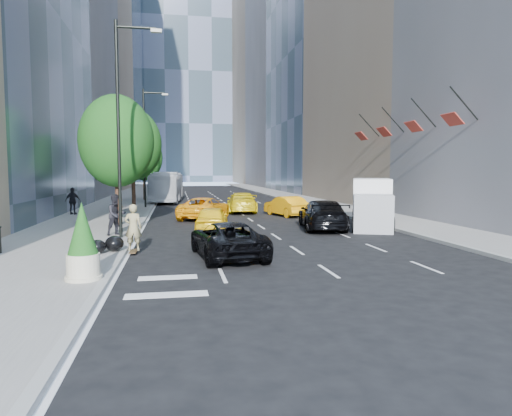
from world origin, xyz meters
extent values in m
plane|color=black|center=(0.00, 0.00, 0.00)|extent=(160.00, 160.00, 0.00)
cube|color=slate|center=(-9.00, 30.00, 0.07)|extent=(6.00, 120.00, 0.15)
cube|color=slate|center=(10.00, 30.00, 0.07)|extent=(4.00, 120.00, 0.15)
cube|color=#5C5C61|center=(-22.00, 42.00, 22.50)|extent=(20.00, 24.00, 45.00)
cube|color=#2B3943|center=(-22.00, 92.00, 30.00)|extent=(20.00, 28.00, 60.00)
cube|color=#2B3943|center=(22.00, 50.00, 29.00)|extent=(20.00, 24.00, 58.00)
cube|color=#5C5C61|center=(22.00, 74.00, 32.50)|extent=(20.00, 24.00, 65.00)
cube|color=#7E6A57|center=(22.00, 98.00, 25.00)|extent=(20.00, 24.00, 50.00)
cube|color=#2B3943|center=(0.00, 120.00, 45.00)|extent=(40.00, 20.00, 90.00)
cylinder|color=black|center=(-6.50, 4.00, 5.15)|extent=(0.16, 0.16, 10.00)
cylinder|color=black|center=(-5.60, 4.00, 9.85)|extent=(1.80, 0.12, 0.12)
cube|color=#99998C|center=(-4.70, 4.00, 9.75)|extent=(0.50, 0.22, 0.15)
cylinder|color=black|center=(-6.50, 22.00, 5.15)|extent=(0.16, 0.16, 10.00)
cylinder|color=black|center=(-5.60, 22.00, 9.85)|extent=(1.80, 0.12, 0.12)
cube|color=#99998C|center=(-4.70, 22.00, 9.75)|extent=(0.50, 0.22, 0.15)
cylinder|color=black|center=(-7.20, 9.00, 1.72)|extent=(0.30, 0.30, 3.15)
ellipsoid|color=#113D10|center=(-7.20, 9.00, 4.98)|extent=(4.20, 4.20, 5.25)
cylinder|color=black|center=(-7.20, 19.00, 1.84)|extent=(0.30, 0.30, 3.38)
ellipsoid|color=#113D10|center=(-7.20, 19.00, 5.32)|extent=(4.50, 4.50, 5.62)
cylinder|color=black|center=(-7.20, 32.00, 1.61)|extent=(0.30, 0.30, 2.93)
ellipsoid|color=#113D10|center=(-7.20, 32.00, 4.63)|extent=(3.90, 3.90, 4.88)
cylinder|color=black|center=(-6.40, 40.00, 2.75)|extent=(0.14, 0.14, 5.20)
imported|color=black|center=(-6.40, 40.00, 4.35)|extent=(2.48, 0.53, 1.00)
cylinder|color=black|center=(11.15, 4.00, 6.85)|extent=(1.75, 0.08, 1.75)
cube|color=maroon|center=(10.50, 4.00, 6.00)|extent=(0.64, 1.30, 0.64)
cylinder|color=black|center=(11.15, 8.00, 6.85)|extent=(1.75, 0.08, 1.75)
cube|color=maroon|center=(10.50, 8.00, 6.00)|extent=(0.64, 1.30, 0.64)
cylinder|color=black|center=(11.15, 12.00, 6.85)|extent=(1.75, 0.08, 1.75)
cube|color=maroon|center=(10.50, 12.00, 6.00)|extent=(0.64, 1.30, 0.64)
cylinder|color=black|center=(11.15, 16.00, 6.85)|extent=(1.75, 0.08, 1.75)
cube|color=maroon|center=(10.50, 16.00, 6.00)|extent=(0.64, 1.30, 0.64)
imported|color=#898055|center=(-5.60, 0.34, 0.93)|extent=(0.70, 0.48, 1.86)
imported|color=black|center=(-2.00, -1.00, 0.69)|extent=(2.82, 5.17, 1.37)
imported|color=black|center=(4.20, 6.33, 0.83)|extent=(3.28, 6.02, 1.66)
imported|color=yellow|center=(-2.00, 6.50, 0.69)|extent=(2.21, 4.27, 1.39)
imported|color=orange|center=(3.98, 14.00, 0.72)|extent=(2.63, 4.62, 1.44)
imported|color=#FFA50D|center=(-2.00, 13.00, 0.74)|extent=(4.23, 5.84, 1.48)
imported|color=yellow|center=(1.20, 17.31, 0.79)|extent=(2.71, 5.64, 1.58)
imported|color=silver|center=(-4.80, 30.37, 1.57)|extent=(3.44, 11.44, 3.14)
cube|color=white|center=(7.60, 7.43, 1.63)|extent=(3.48, 4.55, 2.38)
cube|color=gray|center=(6.47, 4.65, 1.01)|extent=(2.54, 2.39, 2.03)
cylinder|color=black|center=(5.48, 4.67, 0.44)|extent=(0.62, 0.93, 0.88)
cylinder|color=black|center=(7.20, 3.98, 0.44)|extent=(0.62, 0.93, 0.88)
cylinder|color=black|center=(7.27, 9.08, 0.44)|extent=(0.62, 0.93, 0.88)
cylinder|color=black|center=(8.98, 8.39, 0.44)|extent=(0.62, 0.93, 0.88)
imported|color=black|center=(-6.80, 4.84, 1.16)|extent=(1.24, 1.18, 2.01)
imported|color=black|center=(-11.20, 16.28, 1.12)|extent=(1.22, 0.75, 1.94)
cylinder|color=#BAB49A|center=(-6.60, -4.40, 0.53)|extent=(0.94, 0.94, 0.75)
cone|color=#113D10|center=(-6.60, -4.40, 1.66)|extent=(0.85, 0.85, 1.51)
ellipsoid|color=black|center=(-6.32, 0.23, 0.46)|extent=(0.72, 0.79, 0.61)
ellipsoid|color=black|center=(-6.88, -0.23, 0.42)|extent=(0.63, 0.69, 0.54)
camera|label=1|loc=(-3.92, -18.15, 3.32)|focal=32.00mm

